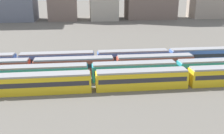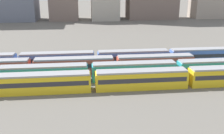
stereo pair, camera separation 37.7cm
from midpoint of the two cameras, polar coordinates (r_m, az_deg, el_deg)
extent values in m
cube|color=yellow|center=(49.91, -15.30, -3.67)|extent=(18.00, 3.00, 3.40)
cube|color=#2D2D33|center=(49.77, -15.34, -3.23)|extent=(17.20, 3.06, 0.90)
cube|color=#939399|center=(49.28, -15.48, -1.64)|extent=(17.60, 2.70, 0.35)
cube|color=yellow|center=(50.53, 6.40, -2.85)|extent=(18.00, 3.00, 3.40)
cube|color=#2D2D33|center=(50.38, 6.42, -2.42)|extent=(17.20, 3.06, 0.90)
cube|color=#939399|center=(49.90, 6.47, -0.84)|extent=(17.60, 2.70, 0.35)
cube|color=teal|center=(54.81, -15.03, -1.70)|extent=(18.00, 3.00, 3.40)
cube|color=#2D2D33|center=(54.68, -15.07, -1.30)|extent=(17.20, 3.06, 0.90)
cube|color=#939399|center=(54.23, -15.19, 0.16)|extent=(17.60, 2.70, 0.35)
cube|color=teal|center=(55.21, 4.74, -0.99)|extent=(18.00, 3.00, 3.40)
cube|color=#2D2D33|center=(55.08, 4.75, -0.59)|extent=(17.20, 3.06, 0.90)
cube|color=#939399|center=(54.64, 4.79, 0.87)|extent=(17.60, 2.70, 0.35)
cube|color=teal|center=(61.70, 22.22, -0.26)|extent=(18.00, 3.00, 3.40)
cube|color=#2D2D33|center=(61.59, 22.26, 0.10)|extent=(17.20, 3.06, 0.90)
cube|color=#939399|center=(61.19, 22.42, 1.41)|extent=(17.60, 2.70, 0.35)
cube|color=#BC4C38|center=(59.16, -8.56, 0.16)|extent=(18.00, 3.00, 3.40)
cube|color=#2D2D33|center=(59.04, -8.58, 0.54)|extent=(17.20, 3.06, 0.90)
cube|color=#939399|center=(58.62, -8.65, 1.91)|extent=(17.60, 2.70, 0.35)
cube|color=#BC4C38|center=(61.43, 9.33, 0.79)|extent=(18.00, 3.00, 3.40)
cube|color=#2D2D33|center=(61.31, 9.35, 1.15)|extent=(17.20, 3.06, 0.90)
cube|color=#939399|center=(60.91, 9.42, 2.47)|extent=(17.60, 2.70, 0.35)
cube|color=#4C70BC|center=(64.42, -12.22, 1.42)|extent=(18.00, 3.00, 3.40)
cube|color=#2D2D33|center=(64.31, -12.25, 1.77)|extent=(17.20, 3.06, 0.90)
cube|color=#939399|center=(63.93, -12.33, 3.03)|extent=(17.60, 2.70, 0.35)
cube|color=#4C70BC|center=(65.29, 4.51, 1.99)|extent=(18.00, 3.00, 3.40)
cube|color=#2D2D33|center=(65.18, 4.52, 2.34)|extent=(17.20, 3.06, 0.90)
cube|color=#939399|center=(64.81, 4.55, 3.59)|extent=(17.60, 2.70, 0.35)
cube|color=#4C70BC|center=(71.34, 19.59, 2.37)|extent=(18.00, 3.00, 3.40)
cube|color=#2D2D33|center=(71.24, 19.63, 2.68)|extent=(17.20, 3.06, 0.90)
cube|color=#939399|center=(70.90, 19.75, 3.83)|extent=(17.60, 2.70, 0.35)
cube|color=slate|center=(157.95, -21.32, 13.48)|extent=(24.69, 18.81, 21.47)
cube|color=#A89989|center=(172.45, 21.11, 13.33)|extent=(25.17, 13.88, 18.83)
camera|label=1|loc=(0.19, -90.19, -0.06)|focal=41.09mm
camera|label=2|loc=(0.19, 89.81, 0.06)|focal=41.09mm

